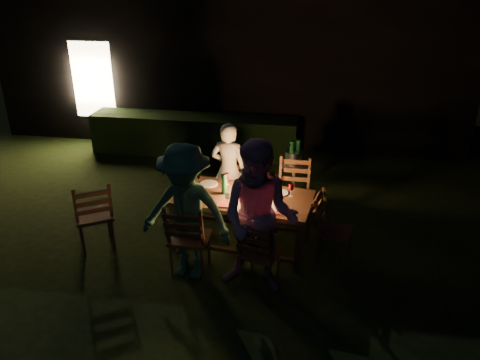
% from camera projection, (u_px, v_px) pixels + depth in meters
% --- Properties ---
extents(garden_envelope, '(40.00, 40.00, 3.20)m').
position_uv_depth(garden_envelope, '(237.00, 57.00, 11.21)').
color(garden_envelope, black).
rests_on(garden_envelope, ground).
extents(dining_table, '(1.95, 1.14, 0.77)m').
position_uv_depth(dining_table, '(242.00, 201.00, 6.22)').
color(dining_table, '#4E2C1A').
rests_on(dining_table, ground).
extents(chair_near_left, '(0.47, 0.51, 1.05)m').
position_uv_depth(chair_near_left, '(190.00, 250.00, 5.82)').
color(chair_near_left, '#4E2C1A').
rests_on(chair_near_left, ground).
extents(chair_near_right, '(0.53, 0.56, 0.96)m').
position_uv_depth(chair_near_right, '(259.00, 264.00, 5.60)').
color(chair_near_right, '#4E2C1A').
rests_on(chair_near_right, ground).
extents(chair_far_left, '(0.54, 0.57, 0.98)m').
position_uv_depth(chair_far_left, '(228.00, 198.00, 7.17)').
color(chair_far_left, '#4E2C1A').
rests_on(chair_far_left, ground).
extents(chair_far_right, '(0.47, 0.50, 1.03)m').
position_uv_depth(chair_far_right, '(292.00, 206.00, 6.91)').
color(chair_far_right, '#4E2C1A').
rests_on(chair_far_right, ground).
extents(chair_end, '(0.55, 0.53, 0.97)m').
position_uv_depth(chair_end, '(333.00, 241.00, 6.07)').
color(chair_end, '#4E2C1A').
rests_on(chair_end, ground).
extents(chair_spare, '(0.68, 0.69, 1.07)m').
position_uv_depth(chair_spare, '(96.00, 227.00, 6.33)').
color(chair_spare, '#4E2C1A').
rests_on(chair_spare, ground).
extents(person_house_side, '(0.58, 0.42, 1.49)m').
position_uv_depth(person_house_side, '(229.00, 170.00, 7.03)').
color(person_house_side, beige).
rests_on(person_house_side, ground).
extents(person_opp_right, '(0.99, 0.82, 1.86)m').
position_uv_depth(person_opp_right, '(259.00, 219.00, 5.29)').
color(person_opp_right, '#B87E9F').
rests_on(person_opp_right, ground).
extents(person_opp_left, '(1.19, 0.78, 1.74)m').
position_uv_depth(person_opp_left, '(186.00, 213.00, 5.55)').
color(person_opp_left, '#326548').
rests_on(person_opp_left, ground).
extents(lantern, '(0.16, 0.16, 0.35)m').
position_uv_depth(lantern, '(247.00, 184.00, 6.16)').
color(lantern, white).
rests_on(lantern, dining_table).
extents(plate_far_left, '(0.25, 0.25, 0.01)m').
position_uv_depth(plate_far_left, '(209.00, 184.00, 6.52)').
color(plate_far_left, white).
rests_on(plate_far_left, dining_table).
extents(plate_near_left, '(0.25, 0.25, 0.01)m').
position_uv_depth(plate_near_left, '(197.00, 197.00, 6.14)').
color(plate_near_left, white).
rests_on(plate_near_left, dining_table).
extents(plate_far_right, '(0.25, 0.25, 0.01)m').
position_uv_depth(plate_far_right, '(279.00, 193.00, 6.26)').
color(plate_far_right, white).
rests_on(plate_far_right, dining_table).
extents(plate_near_right, '(0.25, 0.25, 0.01)m').
position_uv_depth(plate_near_right, '(271.00, 207.00, 5.88)').
color(plate_near_right, white).
rests_on(plate_near_right, dining_table).
extents(wineglass_a, '(0.06, 0.06, 0.18)m').
position_uv_depth(wineglass_a, '(227.00, 179.00, 6.48)').
color(wineglass_a, '#59070F').
rests_on(wineglass_a, dining_table).
extents(wineglass_b, '(0.06, 0.06, 0.18)m').
position_uv_depth(wineglass_b, '(188.00, 187.00, 6.24)').
color(wineglass_b, '#59070F').
rests_on(wineglass_b, dining_table).
extents(wineglass_c, '(0.06, 0.06, 0.18)m').
position_uv_depth(wineglass_c, '(259.00, 202.00, 5.83)').
color(wineglass_c, '#59070F').
rests_on(wineglass_c, dining_table).
extents(wineglass_d, '(0.06, 0.06, 0.18)m').
position_uv_depth(wineglass_d, '(291.00, 190.00, 6.15)').
color(wineglass_d, '#59070F').
rests_on(wineglass_d, dining_table).
extents(wineglass_e, '(0.06, 0.06, 0.18)m').
position_uv_depth(wineglass_e, '(228.00, 199.00, 5.92)').
color(wineglass_e, silver).
rests_on(wineglass_e, dining_table).
extents(bottle_table, '(0.07, 0.07, 0.28)m').
position_uv_depth(bottle_table, '(224.00, 184.00, 6.20)').
color(bottle_table, '#0F471E').
rests_on(bottle_table, dining_table).
extents(napkin_left, '(0.18, 0.14, 0.01)m').
position_uv_depth(napkin_left, '(223.00, 205.00, 5.95)').
color(napkin_left, red).
rests_on(napkin_left, dining_table).
extents(napkin_right, '(0.18, 0.14, 0.01)m').
position_uv_depth(napkin_right, '(278.00, 212.00, 5.78)').
color(napkin_right, red).
rests_on(napkin_right, dining_table).
extents(phone, '(0.14, 0.07, 0.01)m').
position_uv_depth(phone, '(190.00, 199.00, 6.09)').
color(phone, black).
rests_on(phone, dining_table).
extents(side_table, '(0.47, 0.47, 0.64)m').
position_uv_depth(side_table, '(294.00, 168.00, 7.59)').
color(side_table, brown).
rests_on(side_table, ground).
extents(ice_bucket, '(0.30, 0.30, 0.22)m').
position_uv_depth(ice_bucket, '(295.00, 158.00, 7.51)').
color(ice_bucket, '#A5A8AD').
rests_on(ice_bucket, side_table).
extents(bottle_bucket_a, '(0.07, 0.07, 0.32)m').
position_uv_depth(bottle_bucket_a, '(291.00, 155.00, 7.46)').
color(bottle_bucket_a, '#0F471E').
rests_on(bottle_bucket_a, side_table).
extents(bottle_bucket_b, '(0.07, 0.07, 0.32)m').
position_uv_depth(bottle_bucket_b, '(298.00, 154.00, 7.52)').
color(bottle_bucket_b, '#0F471E').
rests_on(bottle_bucket_b, side_table).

